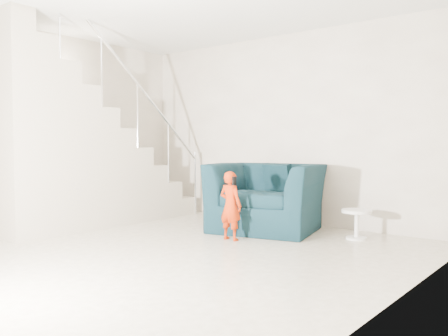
{
  "coord_description": "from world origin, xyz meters",
  "views": [
    {
      "loc": [
        3.66,
        -3.14,
        1.14
      ],
      "look_at": [
        0.15,
        1.2,
        0.85
      ],
      "focal_mm": 38.0,
      "sensor_mm": 36.0,
      "label": 1
    }
  ],
  "objects_px": {
    "armchair": "(266,197)",
    "toddler": "(230,206)",
    "staircase": "(71,158)",
    "side_table": "(357,219)"
  },
  "relations": [
    {
      "from": "side_table",
      "to": "staircase",
      "type": "height_order",
      "value": "staircase"
    },
    {
      "from": "armchair",
      "to": "toddler",
      "type": "relative_size",
      "value": 1.65
    },
    {
      "from": "toddler",
      "to": "side_table",
      "type": "distance_m",
      "value": 1.51
    },
    {
      "from": "side_table",
      "to": "armchair",
      "type": "bearing_deg",
      "value": -171.21
    },
    {
      "from": "armchair",
      "to": "staircase",
      "type": "xyz_separation_m",
      "value": [
        -2.2,
        -1.46,
        0.51
      ]
    },
    {
      "from": "toddler",
      "to": "staircase",
      "type": "relative_size",
      "value": 0.23
    },
    {
      "from": "armchair",
      "to": "side_table",
      "type": "height_order",
      "value": "armchair"
    },
    {
      "from": "staircase",
      "to": "toddler",
      "type": "bearing_deg",
      "value": 16.64
    },
    {
      "from": "side_table",
      "to": "staircase",
      "type": "xyz_separation_m",
      "value": [
        -3.37,
        -1.64,
        0.71
      ]
    },
    {
      "from": "armchair",
      "to": "toddler",
      "type": "bearing_deg",
      "value": -102.08
    }
  ]
}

